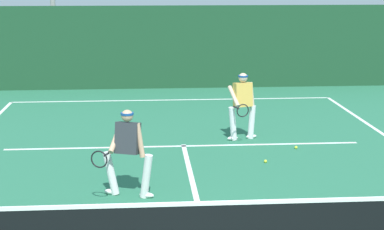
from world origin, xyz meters
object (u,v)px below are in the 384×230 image
at_px(player_near, 127,150).
at_px(tennis_ball, 266,161).
at_px(tennis_ball_extra, 296,147).
at_px(player_far, 243,103).

bearing_deg(player_near, tennis_ball, -126.90).
xyz_separation_m(player_near, tennis_ball_extra, (3.59, 2.77, -0.79)).
bearing_deg(player_far, player_near, 39.08).
xyz_separation_m(tennis_ball, tennis_ball_extra, (0.87, 0.99, 0.00)).
bearing_deg(player_near, tennis_ball_extra, -122.35).
bearing_deg(tennis_ball_extra, tennis_ball, -131.09).
bearing_deg(player_near, player_far, -104.58).
bearing_deg(tennis_ball, tennis_ball_extra, 48.91).
bearing_deg(tennis_ball_extra, player_far, 139.12).
bearing_deg(player_far, tennis_ball_extra, 122.85).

